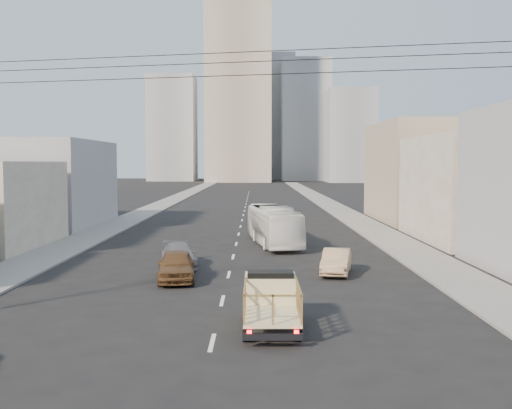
{
  "coord_description": "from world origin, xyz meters",
  "views": [
    {
      "loc": [
        1.45,
        -17.32,
        5.91
      ],
      "look_at": [
        1.44,
        17.21,
        3.5
      ],
      "focal_mm": 42.0,
      "sensor_mm": 36.0,
      "label": 1
    }
  ],
  "objects_px": {
    "flatbed_pickup": "(271,298)",
    "sedan_tan": "(336,261)",
    "city_bus": "(274,225)",
    "sedan_brown": "(176,265)",
    "sedan_grey": "(179,255)"
  },
  "relations": [
    {
      "from": "city_bus",
      "to": "sedan_tan",
      "type": "distance_m",
      "value": 11.71
    },
    {
      "from": "sedan_brown",
      "to": "sedan_tan",
      "type": "distance_m",
      "value": 8.49
    },
    {
      "from": "flatbed_pickup",
      "to": "city_bus",
      "type": "relative_size",
      "value": 0.44
    },
    {
      "from": "sedan_tan",
      "to": "sedan_grey",
      "type": "xyz_separation_m",
      "value": [
        -8.69,
        2.24,
        -0.02
      ]
    },
    {
      "from": "city_bus",
      "to": "flatbed_pickup",
      "type": "bearing_deg",
      "value": -100.74
    },
    {
      "from": "city_bus",
      "to": "sedan_tan",
      "type": "relative_size",
      "value": 2.53
    },
    {
      "from": "sedan_grey",
      "to": "flatbed_pickup",
      "type": "bearing_deg",
      "value": -81.02
    },
    {
      "from": "flatbed_pickup",
      "to": "sedan_tan",
      "type": "distance_m",
      "value": 11.17
    },
    {
      "from": "flatbed_pickup",
      "to": "sedan_grey",
      "type": "bearing_deg",
      "value": 111.18
    },
    {
      "from": "sedan_grey",
      "to": "sedan_tan",
      "type": "bearing_deg",
      "value": -26.65
    },
    {
      "from": "city_bus",
      "to": "sedan_brown",
      "type": "distance_m",
      "value": 14.16
    },
    {
      "from": "flatbed_pickup",
      "to": "sedan_tan",
      "type": "height_order",
      "value": "flatbed_pickup"
    },
    {
      "from": "city_bus",
      "to": "sedan_grey",
      "type": "height_order",
      "value": "city_bus"
    },
    {
      "from": "flatbed_pickup",
      "to": "sedan_tan",
      "type": "bearing_deg",
      "value": 70.41
    },
    {
      "from": "flatbed_pickup",
      "to": "city_bus",
      "type": "height_order",
      "value": "city_bus"
    }
  ]
}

